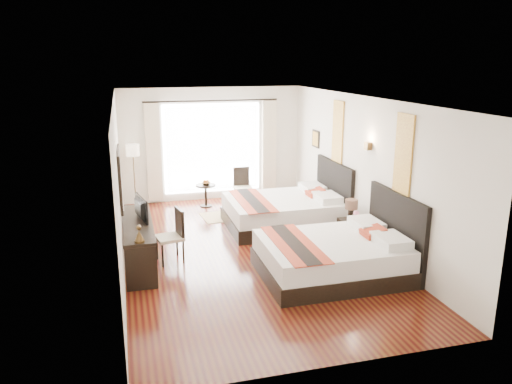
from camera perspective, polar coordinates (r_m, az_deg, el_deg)
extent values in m
cube|color=#380B0A|center=(9.36, -0.81, -6.76)|extent=(4.50, 7.50, 0.01)
cube|color=white|center=(8.72, -0.88, 10.56)|extent=(4.50, 7.50, 0.02)
cube|color=silver|center=(9.72, 12.12, 2.39)|extent=(0.01, 7.50, 2.80)
cube|color=silver|center=(8.68, -15.36, 0.69)|extent=(0.01, 7.50, 2.80)
cube|color=silver|center=(12.53, -5.06, 5.46)|extent=(4.50, 0.01, 2.80)
cube|color=silver|center=(5.54, 8.76, -7.06)|extent=(4.50, 0.01, 2.80)
cube|color=white|center=(12.53, -5.04, 5.00)|extent=(2.40, 0.02, 2.20)
cube|color=white|center=(12.48, -4.99, 4.95)|extent=(2.30, 0.02, 2.10)
cube|color=beige|center=(12.28, -11.65, 4.44)|extent=(0.35, 0.14, 2.35)
cube|color=beige|center=(12.77, 1.49, 5.14)|extent=(0.35, 0.14, 2.35)
cube|color=#914215|center=(8.41, 16.49, 4.01)|extent=(0.03, 0.50, 1.35)
cube|color=#914215|center=(10.66, 9.32, 6.64)|extent=(0.03, 0.50, 1.35)
cube|color=#443118|center=(9.37, 12.68, 5.15)|extent=(0.10, 0.14, 0.14)
cube|color=black|center=(8.58, -15.26, 1.57)|extent=(0.04, 1.25, 0.95)
cube|color=white|center=(8.58, -15.10, 1.58)|extent=(0.01, 1.12, 0.82)
cube|color=black|center=(8.40, 8.46, -8.51)|extent=(2.26, 1.77, 0.28)
cube|color=silver|center=(8.28, 8.54, -6.58)|extent=(2.20, 1.73, 0.33)
cube|color=black|center=(8.72, 15.70, -4.32)|extent=(0.08, 1.77, 1.33)
cube|color=#9E2E19|center=(8.00, 4.39, -5.91)|extent=(0.61, 1.83, 0.02)
cube|color=black|center=(10.65, 2.92, -3.21)|extent=(2.29, 1.79, 0.28)
cube|color=silver|center=(10.56, 2.94, -1.63)|extent=(2.23, 1.75, 0.34)
cube|color=black|center=(10.91, 8.90, -0.02)|extent=(0.08, 1.79, 1.34)
cube|color=#9E2E19|center=(10.33, -0.45, -0.96)|extent=(0.62, 1.85, 0.02)
cube|color=black|center=(9.69, 10.93, -4.65)|extent=(0.42, 0.52, 0.50)
cylinder|color=black|center=(9.69, 10.81, -2.47)|extent=(0.10, 0.10, 0.20)
cylinder|color=#422C1F|center=(9.64, 10.86, -1.38)|extent=(0.24, 0.24, 0.18)
imported|color=black|center=(9.41, 11.35, -3.21)|extent=(0.16, 0.16, 0.15)
cube|color=black|center=(8.92, -13.26, -5.67)|extent=(0.50, 2.20, 0.76)
imported|color=black|center=(8.84, -13.39, -1.87)|extent=(0.24, 0.72, 0.41)
cube|color=beige|center=(8.87, -9.86, -5.19)|extent=(0.51, 0.51, 0.06)
cube|color=black|center=(8.84, -8.72, -3.42)|extent=(0.12, 0.41, 0.49)
cylinder|color=black|center=(12.37, -13.52, -1.62)|extent=(0.23, 0.23, 0.03)
cylinder|color=#443118|center=(12.21, -13.71, 1.34)|extent=(0.03, 0.03, 1.30)
cylinder|color=beige|center=(12.06, -13.92, 4.67)|extent=(0.31, 0.31, 0.27)
cylinder|color=black|center=(12.08, -5.76, -0.40)|extent=(0.47, 0.47, 0.54)
imported|color=#472C19|center=(11.99, -5.72, 0.96)|extent=(0.28, 0.28, 0.06)
cube|color=beige|center=(12.12, -1.51, 0.45)|extent=(0.43, 0.43, 0.06)
cube|color=black|center=(12.24, -1.70, 1.81)|extent=(0.39, 0.06, 0.47)
cube|color=tan|center=(11.39, -3.11, -2.71)|extent=(1.28, 0.94, 0.01)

